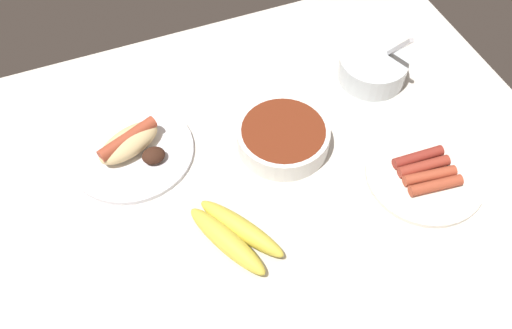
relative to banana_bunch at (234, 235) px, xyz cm
name	(u,v)px	position (x,y,z in cm)	size (l,w,h in cm)	color
ground_plane	(250,186)	(7.05, 10.42, -3.39)	(120.00, 90.00, 3.00)	silver
banana_bunch	(234,235)	(0.00, 0.00, 0.00)	(14.60, 18.65, 3.84)	gold
plate_hotdog_assembled	(131,148)	(-11.54, 24.88, -0.15)	(23.95, 23.95, 5.61)	white
plate_sausages	(425,174)	(37.58, -0.83, -1.00)	(22.02, 22.02, 3.04)	white
bowl_coleslaw	(373,68)	(40.98, 25.83, 1.07)	(14.20, 14.20, 15.16)	silver
bowl_chili	(283,137)	(16.10, 16.04, 0.65)	(17.81, 17.81, 4.62)	white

